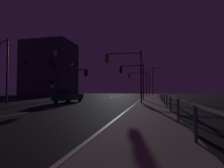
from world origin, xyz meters
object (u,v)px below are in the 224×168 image
(traffic_light_mid_left, at_px, (125,66))
(street_lamp_median, at_px, (148,80))
(street_lamp_far_end, at_px, (71,77))
(building_distant, at_px, (50,69))
(traffic_light_overhead_east, at_px, (73,77))
(traffic_light_far_right, at_px, (73,78))
(traffic_light_mid_right, at_px, (132,75))
(street_lamp_mid_block, at_px, (6,64))
(car, at_px, (68,96))
(traffic_light_far_left, at_px, (138,79))
(street_lamp_across_street, at_px, (154,79))

(traffic_light_mid_left, distance_m, street_lamp_median, 26.24)
(street_lamp_far_end, xyz_separation_m, building_distant, (-17.03, 18.79, 4.42))
(traffic_light_mid_left, distance_m, traffic_light_overhead_east, 12.85)
(traffic_light_far_right, distance_m, building_distant, 30.05)
(traffic_light_mid_left, xyz_separation_m, building_distant, (-29.38, 30.96, 4.39))
(traffic_light_overhead_east, height_order, traffic_light_mid_right, traffic_light_mid_right)
(street_lamp_mid_block, xyz_separation_m, building_distant, (-17.02, 33.97, 4.20))
(traffic_light_overhead_east, bearing_deg, street_lamp_median, 57.27)
(traffic_light_overhead_east, height_order, street_lamp_far_end, street_lamp_far_end)
(street_lamp_far_end, height_order, street_lamp_median, street_lamp_median)
(car, bearing_deg, street_lamp_mid_block, -142.41)
(street_lamp_mid_block, bearing_deg, traffic_light_overhead_east, 78.02)
(traffic_light_mid_right, xyz_separation_m, traffic_light_far_right, (-10.13, 1.69, -0.14))
(street_lamp_far_end, height_order, building_distant, building_distant)
(car, bearing_deg, building_distant, 126.58)
(car, bearing_deg, traffic_light_mid_right, 38.55)
(traffic_light_far_right, height_order, traffic_light_far_left, traffic_light_far_left)
(traffic_light_overhead_east, distance_m, traffic_light_far_left, 13.31)
(traffic_light_mid_left, relative_size, traffic_light_far_right, 1.10)
(traffic_light_mid_left, relative_size, street_lamp_mid_block, 0.80)
(street_lamp_mid_block, bearing_deg, traffic_light_far_left, 57.94)
(traffic_light_overhead_east, xyz_separation_m, traffic_light_mid_right, (9.99, -1.37, 0.10))
(traffic_light_mid_left, relative_size, traffic_light_mid_right, 1.08)
(traffic_light_far_right, xyz_separation_m, street_lamp_far_end, (-2.20, 3.79, 0.41))
(traffic_light_overhead_east, relative_size, traffic_light_far_left, 1.01)
(traffic_light_far_left, height_order, building_distant, building_distant)
(car, bearing_deg, traffic_light_overhead_east, 112.10)
(traffic_light_mid_left, distance_m, street_lamp_across_street, 25.17)
(traffic_light_overhead_east, relative_size, building_distant, 0.31)
(traffic_light_overhead_east, distance_m, street_lamp_far_end, 4.75)
(street_lamp_mid_block, relative_size, street_lamp_median, 1.05)
(street_lamp_across_street, bearing_deg, street_lamp_mid_block, -119.02)
(traffic_light_overhead_east, distance_m, building_distant, 30.38)
(car, distance_m, traffic_light_mid_left, 7.90)
(traffic_light_mid_left, height_order, traffic_light_far_left, traffic_light_mid_left)
(traffic_light_mid_left, bearing_deg, street_lamp_median, 86.40)
(traffic_light_mid_left, bearing_deg, street_lamp_far_end, 135.43)
(car, distance_m, street_lamp_median, 26.89)
(traffic_light_overhead_east, relative_size, street_lamp_median, 0.78)
(traffic_light_mid_right, xyz_separation_m, building_distant, (-29.36, 24.28, 4.68))
(traffic_light_overhead_east, bearing_deg, car, -67.90)
(traffic_light_far_right, relative_size, building_distant, 0.30)
(traffic_light_mid_left, xyz_separation_m, traffic_light_overhead_east, (-10.01, 8.05, -0.39))
(car, height_order, street_lamp_median, street_lamp_median)
(car, distance_m, traffic_light_far_left, 17.57)
(street_lamp_mid_block, bearing_deg, car, 37.59)
(traffic_light_far_left, bearing_deg, street_lamp_far_end, -159.60)
(car, xyz_separation_m, traffic_light_overhead_east, (-2.86, 7.05, 2.81))
(traffic_light_mid_left, relative_size, street_lamp_far_end, 0.83)
(street_lamp_across_street, bearing_deg, traffic_light_mid_left, -97.24)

